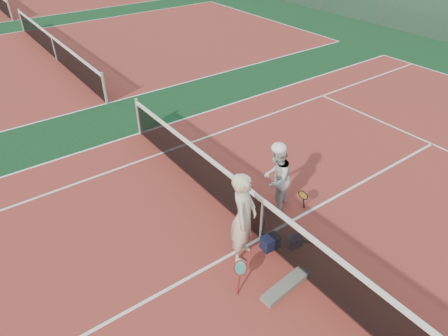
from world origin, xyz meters
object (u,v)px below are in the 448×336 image
object	(u,v)px
sports_bag_navy	(270,242)
water_bottle	(289,242)
net_main	(262,220)
player_b	(276,178)
racket_black_held	(302,201)
player_a	(243,218)
sports_bag_purple	(295,242)
racket_red	(240,274)
racket_spare	(295,239)

from	to	relation	value
sports_bag_navy	water_bottle	xyz separation A→B (m)	(0.30, -0.21, 0.01)
net_main	water_bottle	bearing A→B (deg)	-61.44
player_b	racket_black_held	distance (m)	0.80
net_main	player_b	xyz separation A→B (m)	(0.88, 0.58, 0.30)
racket_black_held	net_main	bearing A→B (deg)	-9.55
player_a	racket_black_held	bearing A→B (deg)	-33.18
racket_black_held	sports_bag_navy	distance (m)	1.38
sports_bag_navy	water_bottle	distance (m)	0.37
racket_black_held	sports_bag_purple	xyz separation A→B (m)	(-0.89, -0.69, -0.18)
racket_red	player_b	bearing A→B (deg)	-7.71
racket_black_held	water_bottle	distance (m)	1.20
racket_black_held	racket_spare	bearing A→B (deg)	22.00
sports_bag_navy	water_bottle	bearing A→B (deg)	-35.04
net_main	racket_black_held	xyz separation A→B (m)	(1.29, 0.12, -0.22)
net_main	racket_black_held	bearing A→B (deg)	5.49
player_b	sports_bag_navy	world-z (taller)	player_b
sports_bag_purple	racket_red	bearing A→B (deg)	-176.05
racket_red	sports_bag_purple	distance (m)	1.48
racket_black_held	water_bottle	size ratio (longest dim) A/B	1.93
racket_spare	sports_bag_navy	size ratio (longest dim) A/B	1.67
water_bottle	sports_bag_purple	bearing A→B (deg)	-22.97
player_b	racket_spare	distance (m)	1.35
racket_spare	water_bottle	size ratio (longest dim) A/B	2.00
net_main	racket_red	size ratio (longest dim) A/B	20.60
player_a	player_b	xyz separation A→B (m)	(1.48, 0.72, -0.16)
player_b	racket_black_held	size ratio (longest dim) A/B	2.79
racket_spare	net_main	bearing A→B (deg)	9.26
player_a	racket_spare	size ratio (longest dim) A/B	3.21
racket_black_held	player_b	bearing A→B (deg)	-63.42
sports_bag_navy	racket_spare	bearing A→B (deg)	-16.17
net_main	racket_spare	world-z (taller)	net_main
net_main	water_bottle	xyz separation A→B (m)	(0.28, -0.51, -0.36)
net_main	player_b	size ratio (longest dim) A/B	6.79
player_a	racket_spare	xyz separation A→B (m)	(1.11, -0.32, -0.94)
racket_red	sports_bag_purple	xyz separation A→B (m)	(1.47, 0.10, -0.16)
player_a	racket_red	xyz separation A→B (m)	(-0.47, -0.53, -0.70)
player_a	racket_black_held	world-z (taller)	player_a
sports_bag_navy	sports_bag_purple	size ratio (longest dim) A/B	1.31
sports_bag_purple	water_bottle	world-z (taller)	water_bottle
sports_bag_purple	water_bottle	size ratio (longest dim) A/B	0.91
net_main	racket_red	xyz separation A→B (m)	(-1.07, -0.67, -0.24)
net_main	sports_bag_purple	world-z (taller)	net_main
player_b	sports_bag_purple	world-z (taller)	player_b
sports_bag_navy	water_bottle	world-z (taller)	water_bottle
net_main	sports_bag_navy	size ratio (longest dim) A/B	30.58
racket_spare	sports_bag_purple	bearing A→B (deg)	92.67
player_a	sports_bag_purple	xyz separation A→B (m)	(1.00, -0.43, -0.85)
net_main	racket_spare	bearing A→B (deg)	-41.62
player_a	racket_red	distance (m)	0.99
racket_black_held	racket_spare	xyz separation A→B (m)	(-0.77, -0.58, -0.26)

